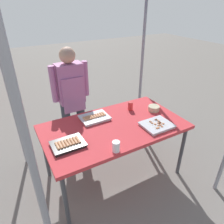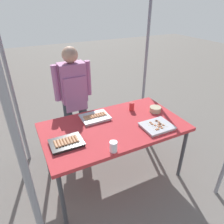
% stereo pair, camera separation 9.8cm
% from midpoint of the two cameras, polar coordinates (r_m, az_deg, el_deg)
% --- Properties ---
extents(ground_plane, '(18.00, 18.00, 0.00)m').
position_cam_midpoint_polar(ground_plane, '(2.81, 1.52, -16.73)').
color(ground_plane, '#66605B').
extents(stall_table, '(1.60, 0.90, 0.75)m').
position_cam_midpoint_polar(stall_table, '(2.36, 1.74, -4.85)').
color(stall_table, '#C63338').
rests_on(stall_table, ground).
extents(tray_grilled_sausages, '(0.32, 0.24, 0.05)m').
position_cam_midpoint_polar(tray_grilled_sausages, '(2.08, -11.20, -8.37)').
color(tray_grilled_sausages, black).
rests_on(tray_grilled_sausages, stall_table).
extents(tray_meat_skewers, '(0.33, 0.28, 0.04)m').
position_cam_midpoint_polar(tray_meat_skewers, '(2.35, 13.51, -3.87)').
color(tray_meat_skewers, silver).
rests_on(tray_meat_skewers, stall_table).
extents(tray_pork_links, '(0.33, 0.25, 0.05)m').
position_cam_midpoint_polar(tray_pork_links, '(2.46, -3.58, -1.43)').
color(tray_pork_links, silver).
rests_on(tray_pork_links, stall_table).
extents(condiment_bowl, '(0.14, 0.14, 0.06)m').
position_cam_midpoint_polar(condiment_bowl, '(2.66, 12.96, 0.73)').
color(condiment_bowl, '#BFB28C').
rests_on(condiment_bowl, stall_table).
extents(drink_cup_near_edge, '(0.07, 0.07, 0.11)m').
position_cam_midpoint_polar(drink_cup_near_edge, '(1.94, 1.89, -9.58)').
color(drink_cup_near_edge, white).
rests_on(drink_cup_near_edge, stall_table).
extents(drink_cup_by_wok, '(0.06, 0.06, 0.11)m').
position_cam_midpoint_polar(drink_cup_by_wok, '(2.64, 6.56, 1.58)').
color(drink_cup_by_wok, red).
rests_on(drink_cup_by_wok, stall_table).
extents(vendor_woman, '(0.52, 0.22, 1.50)m').
position_cam_midpoint_polar(vendor_woman, '(2.87, -9.62, 5.28)').
color(vendor_woman, '#333842').
rests_on(vendor_woman, ground).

